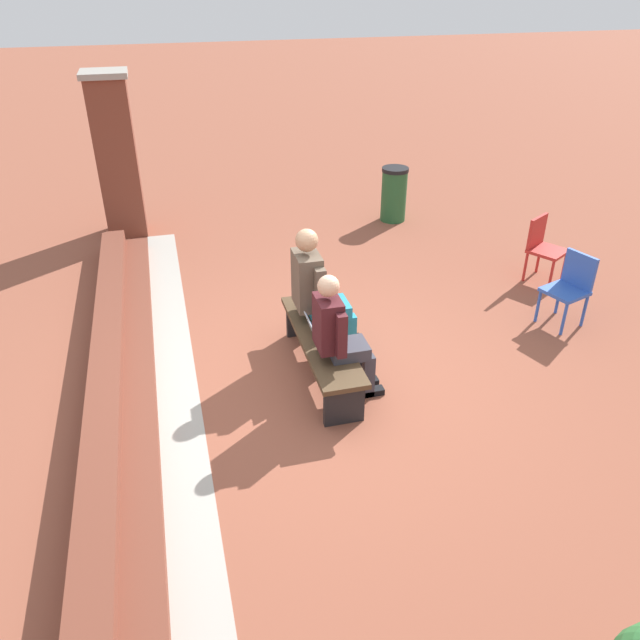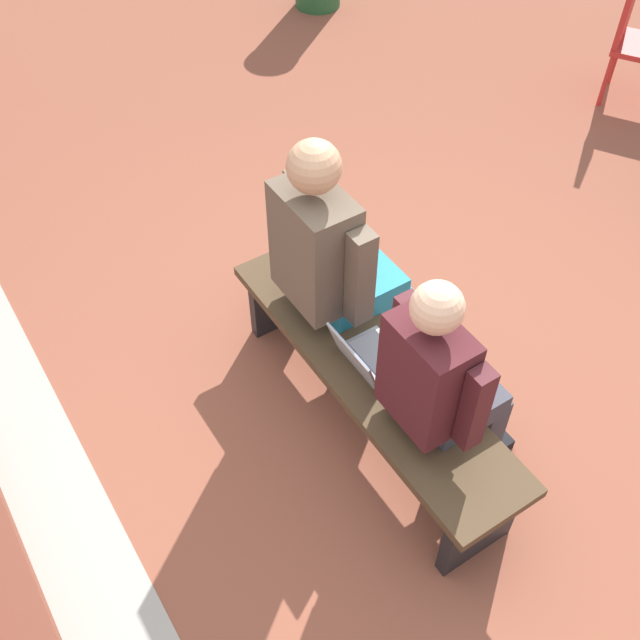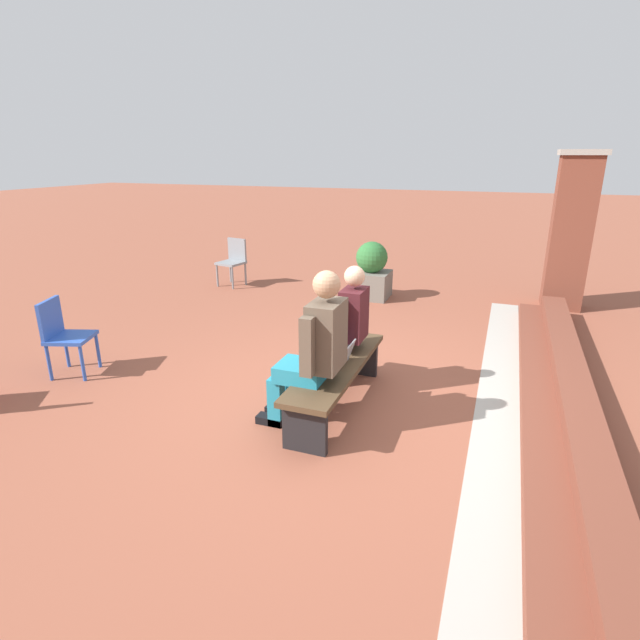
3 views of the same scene
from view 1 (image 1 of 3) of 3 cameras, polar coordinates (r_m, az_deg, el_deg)
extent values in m
plane|color=brown|center=(6.33, -0.37, -5.41)|extent=(60.00, 60.00, 0.00)
cube|color=#A8A399|center=(6.27, -12.85, -6.68)|extent=(8.35, 0.40, 0.01)
cube|color=brown|center=(6.25, -17.51, -6.72)|extent=(7.55, 0.60, 0.15)
cube|color=brown|center=(6.18, -19.10, -5.76)|extent=(7.55, 0.30, 0.15)
cube|color=brown|center=(9.88, -18.04, 13.81)|extent=(0.56, 0.56, 2.28)
cube|color=gray|center=(9.64, -19.20, 20.51)|extent=(0.64, 0.64, 0.08)
cube|color=#4C3823|center=(6.18, 0.12, -1.68)|extent=(1.80, 0.44, 0.05)
cube|color=black|center=(5.67, 2.21, -7.74)|extent=(0.06, 0.37, 0.40)
cube|color=black|center=(6.96, -1.56, 0.11)|extent=(0.06, 0.37, 0.40)
cube|color=#383842|center=(5.86, 2.60, -2.72)|extent=(0.31, 0.36, 0.13)
cube|color=#383842|center=(6.00, 4.42, -5.12)|extent=(0.10, 0.11, 0.45)
cube|color=black|center=(6.13, 4.83, -6.52)|extent=(0.10, 0.22, 0.06)
cube|color=#383842|center=(6.13, 3.94, -4.28)|extent=(0.10, 0.11, 0.45)
cube|color=black|center=(6.25, 4.35, -5.66)|extent=(0.10, 0.22, 0.06)
cube|color=#47191E|center=(5.65, 0.75, -0.31)|extent=(0.34, 0.22, 0.51)
cube|color=navy|center=(5.69, 1.84, -0.47)|extent=(0.05, 0.01, 0.30)
cube|color=#47191E|center=(5.49, 1.98, -1.49)|extent=(0.08, 0.09, 0.43)
cube|color=#47191E|center=(5.85, 0.78, 0.66)|extent=(0.08, 0.09, 0.43)
sphere|color=#DBAD89|center=(5.46, 0.78, 3.12)|extent=(0.20, 0.20, 0.20)
cube|color=teal|center=(6.51, 0.79, 1.03)|extent=(0.35, 0.41, 0.14)
cube|color=teal|center=(6.63, 2.71, -1.30)|extent=(0.11, 0.12, 0.45)
cube|color=black|center=(6.75, 3.18, -2.59)|extent=(0.11, 0.25, 0.07)
cube|color=teal|center=(6.79, 2.25, -0.50)|extent=(0.11, 0.12, 0.45)
cube|color=black|center=(6.90, 2.71, -1.79)|extent=(0.11, 0.25, 0.07)
cube|color=brown|center=(6.30, -1.18, 3.65)|extent=(0.39, 0.25, 0.58)
cube|color=brown|center=(6.11, 0.03, 2.55)|extent=(0.09, 0.10, 0.49)
cube|color=brown|center=(6.54, -1.08, 4.50)|extent=(0.09, 0.10, 0.49)
sphere|color=tan|center=(6.11, -1.23, 7.30)|extent=(0.23, 0.23, 0.23)
cube|color=#9EA0A5|center=(6.17, 0.47, -1.32)|extent=(0.32, 0.22, 0.02)
cube|color=#2D2D33|center=(6.17, 0.56, -1.21)|extent=(0.29, 0.15, 0.00)
cube|color=#9EA0A5|center=(6.09, -0.81, -0.65)|extent=(0.32, 0.07, 0.19)
cube|color=#33519E|center=(6.09, -0.74, -0.64)|extent=(0.28, 0.06, 0.17)
cube|color=red|center=(8.59, 20.11, 5.94)|extent=(0.58, 0.58, 0.04)
cube|color=red|center=(8.58, 19.23, 7.67)|extent=(0.24, 0.36, 0.40)
cylinder|color=red|center=(8.46, 20.38, 3.87)|extent=(0.04, 0.04, 0.40)
cylinder|color=red|center=(8.77, 21.42, 4.58)|extent=(0.04, 0.04, 0.40)
cylinder|color=red|center=(8.59, 18.26, 4.65)|extent=(0.04, 0.04, 0.40)
cylinder|color=red|center=(8.89, 19.35, 5.33)|extent=(0.04, 0.04, 0.40)
cube|color=#2D56B7|center=(7.59, 21.48, 2.45)|extent=(0.53, 0.53, 0.04)
cube|color=#2D56B7|center=(7.64, 22.64, 4.25)|extent=(0.39, 0.16, 0.40)
cylinder|color=#2D56B7|center=(7.64, 19.31, 1.20)|extent=(0.04, 0.04, 0.40)
cylinder|color=#2D56B7|center=(7.46, 21.40, 0.07)|extent=(0.04, 0.04, 0.40)
cylinder|color=#2D56B7|center=(7.91, 20.96, 1.88)|extent=(0.04, 0.04, 0.40)
cylinder|color=#2D56B7|center=(7.74, 23.02, 0.80)|extent=(0.04, 0.04, 0.40)
cylinder|color=#23562D|center=(10.21, 6.76, 11.19)|extent=(0.40, 0.40, 0.80)
cylinder|color=black|center=(10.08, 6.91, 13.50)|extent=(0.42, 0.42, 0.06)
camera|label=2|loc=(3.47, -15.42, 19.64)|focal=42.00mm
camera|label=3|loc=(9.22, -15.55, 20.55)|focal=28.00mm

